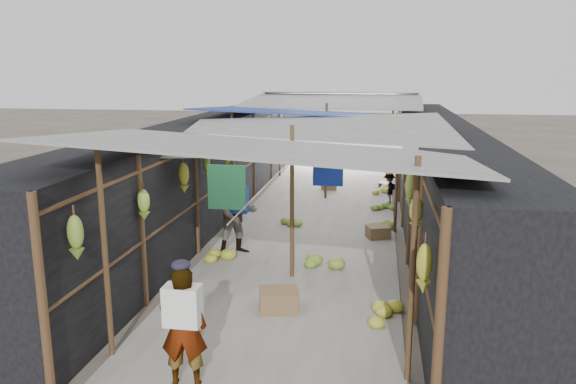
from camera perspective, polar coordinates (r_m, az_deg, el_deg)
The scene contains 14 objects.
ground at distance 7.04m, azimuth -3.53°, elevation -17.35°, with size 80.00×80.00×0.00m, color #6B6356.
aisle_slab at distance 13.00m, azimuth 2.76°, elevation -3.11°, with size 3.60×16.00×0.02m, color #9E998E.
stall_left at distance 13.31m, azimuth -8.82°, elevation 2.16°, with size 1.40×15.00×2.30m, color black.
stall_right at distance 12.74m, azimuth 14.98°, elevation 1.42°, with size 1.40×15.00×2.30m, color black.
crate_near at distance 8.37m, azimuth -0.94°, elevation -10.97°, with size 0.56×0.45×0.33m, color #896246.
crate_mid at distance 11.92m, azimuth 9.12°, elevation -4.07°, with size 0.46×0.36×0.27m, color #896246.
crate_back at distance 16.49m, azimuth 4.16°, elevation 0.66°, with size 0.42×0.34×0.27m, color #896246.
black_basin at distance 17.02m, azimuth 10.08°, elevation 0.69°, with size 0.55×0.55×0.16m, color black.
vendor_elderly at distance 6.45m, azimuth -10.57°, elevation -13.34°, with size 0.52×0.34×1.42m, color white.
shopper_blue at distance 10.69m, azimuth -5.16°, elevation -2.25°, with size 0.77×0.60×1.59m, color #1F4C9F.
vendor_seated at distance 14.93m, azimuth 10.22°, elevation 0.34°, with size 0.54×0.31×0.83m, color #544F49.
market_canopy at distance 12.90m, azimuth 3.16°, elevation 7.61°, with size 5.62×15.20×2.77m.
hanging_bananas at distance 12.75m, azimuth 2.28°, elevation 4.07°, with size 3.96×13.96×0.84m.
floor_bananas at distance 11.57m, azimuth 5.80°, elevation -4.45°, with size 3.45×8.91×0.33m.
Camera 1 is at (1.38, -5.95, 3.49)m, focal length 35.00 mm.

